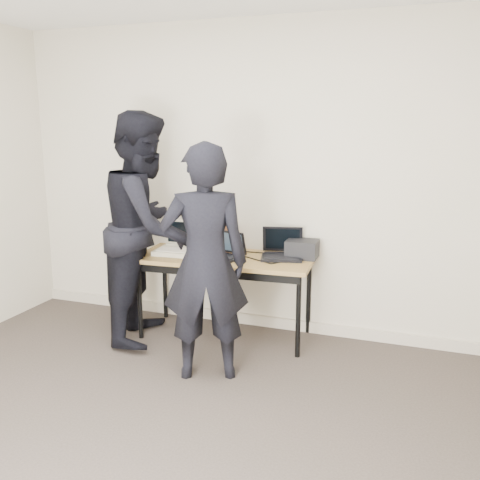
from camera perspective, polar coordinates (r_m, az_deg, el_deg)
The scene contains 13 objects.
room at distance 2.70m, azimuth -13.63°, elevation 1.37°, with size 4.60×4.60×2.80m.
desk at distance 4.59m, azimuth -1.64°, elevation -2.49°, with size 1.54×0.74×0.72m.
laptop_beige at distance 4.72m, azimuth -6.67°, elevation -0.69°, with size 0.36×0.35×0.28m.
laptop_center at distance 4.53m, azimuth -1.57°, elevation -1.28°, with size 0.34×0.34×0.22m.
laptop_right at distance 4.55m, azimuth 4.50°, elevation -1.16°, with size 0.41×0.40×0.25m.
leather_satchel at distance 4.81m, azimuth -2.68°, elevation 0.51°, with size 0.38×0.21×0.25m.
tissue at distance 4.78m, azimuth -2.34°, elevation 2.33°, with size 0.13×0.10×0.08m, color white.
equipment_box at distance 4.55m, azimuth 6.63°, elevation -0.95°, with size 0.26×0.22×0.15m, color black.
power_brick at distance 4.50m, azimuth -5.05°, elevation -1.83°, with size 0.09×0.06×0.03m, color black.
cables at distance 4.55m, azimuth -1.13°, elevation -1.78°, with size 1.16×0.42×0.01m.
person_typist at distance 3.83m, azimuth -3.78°, elevation -2.49°, with size 0.63×0.41×1.72m, color black.
person_observer at distance 4.61m, azimuth -9.99°, elevation 1.33°, with size 0.94×0.73×1.94m, color black.
baseboard at distance 5.02m, azimuth 1.37°, elevation -8.48°, with size 4.50×0.03×0.10m, color #BAAF9A.
Camera 1 is at (1.47, -2.21, 1.87)m, focal length 40.00 mm.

